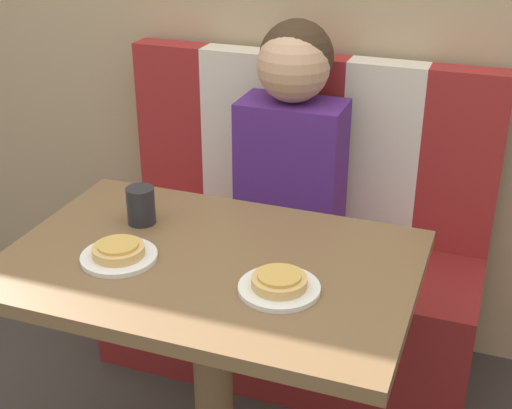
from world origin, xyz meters
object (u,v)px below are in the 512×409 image
Objects in this scene: person at (293,132)px; pizza_left at (118,250)px; plate_left at (119,257)px; plate_right at (279,288)px; drinking_cup at (141,205)px; pizza_right at (279,281)px.

person is 6.06× the size of pizza_left.
person is 0.75m from pizza_left.
plate_left is at bearing 0.00° from pizza_left.
pizza_left is at bearing 180.00° from plate_right.
plate_right is at bearing -74.59° from person.
person is at bearing 65.88° from drinking_cup.
drinking_cup is at bearing 156.85° from pizza_right.
plate_right is 0.02m from pizza_right.
drinking_cup reaches higher than pizza_right.
pizza_left is at bearing -77.87° from drinking_cup.
person is 4.10× the size of plate_left.
drinking_cup reaches higher than plate_right.
plate_left is 1.00× the size of plate_right.
pizza_right reaches higher than plate_right.
person is at bearing 74.59° from pizza_left.
plate_right is at bearing 0.00° from pizza_right.
plate_left is at bearing -77.87° from drinking_cup.
pizza_right is (0.20, -0.72, -0.07)m from person.
plate_left is 0.02m from pizza_left.
person is at bearing 105.41° from plate_right.
pizza_right reaches higher than plate_left.
plate_left is at bearing 180.00° from plate_right.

